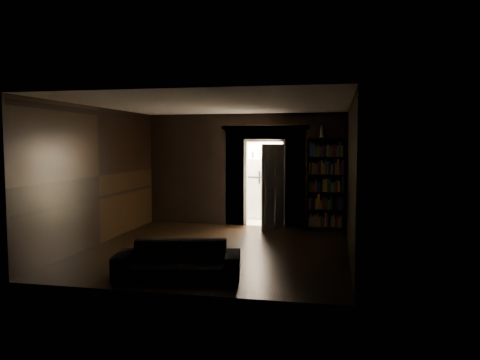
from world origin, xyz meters
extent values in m
plane|color=black|center=(0.00, 0.00, 0.00)|extent=(5.50, 5.50, 0.00)
cube|color=black|center=(-1.23, 2.80, 1.40)|extent=(2.55, 0.10, 2.80)
cube|color=black|center=(1.73, 2.80, 1.40)|extent=(1.55, 0.10, 2.80)
cube|color=black|center=(0.50, 2.80, 2.45)|extent=(0.90, 0.10, 0.70)
cube|color=black|center=(-2.50, 0.00, 1.40)|extent=(0.02, 5.50, 2.80)
cube|color=black|center=(2.50, 0.00, 1.40)|extent=(0.02, 5.50, 2.80)
cube|color=black|center=(0.00, -2.75, 1.40)|extent=(5.00, 0.02, 2.80)
cube|color=beige|center=(0.00, 0.00, 2.80)|extent=(5.00, 5.50, 0.02)
cube|color=silver|center=(0.50, 2.74, 1.05)|extent=(1.04, 0.06, 2.17)
cube|color=#AFA799|center=(0.50, 3.65, -0.05)|extent=(2.20, 1.80, 0.10)
cube|color=white|center=(0.50, 4.50, 1.20)|extent=(2.20, 0.10, 2.40)
cube|color=white|center=(-0.55, 3.65, 1.20)|extent=(0.10, 1.60, 2.40)
cube|color=white|center=(1.55, 3.65, 1.20)|extent=(0.10, 1.60, 2.40)
cube|color=white|center=(0.50, 3.65, 2.45)|extent=(2.20, 1.80, 0.10)
cube|color=#C76B6C|center=(0.50, 4.44, 2.22)|extent=(2.00, 0.04, 0.26)
imported|color=black|center=(-0.11, -2.01, 0.37)|extent=(2.02, 1.16, 0.73)
cube|color=black|center=(2.00, 2.57, 1.10)|extent=(0.91, 0.35, 2.20)
cube|color=white|center=(-0.06, 4.03, 0.82)|extent=(0.78, 0.73, 1.65)
cube|color=silver|center=(0.76, 2.36, 1.02)|extent=(0.46, 0.77, 2.05)
cube|color=silver|center=(1.88, 2.53, 2.34)|extent=(0.10, 0.10, 0.28)
cube|color=black|center=(-0.03, 4.02, 1.77)|extent=(0.61, 0.23, 0.25)
camera|label=1|loc=(2.26, -8.72, 2.07)|focal=35.00mm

